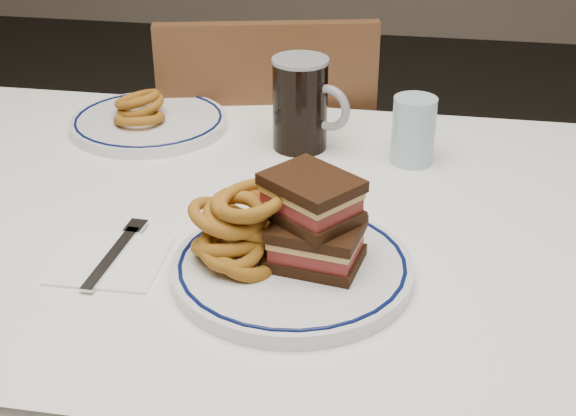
% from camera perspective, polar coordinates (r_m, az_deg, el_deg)
% --- Properties ---
extents(dining_table, '(1.27, 0.87, 0.75)m').
position_cam_1_polar(dining_table, '(1.21, -4.37, -4.65)').
color(dining_table, white).
rests_on(dining_table, floor).
extents(chair_far, '(0.50, 0.50, 0.90)m').
position_cam_1_polar(chair_far, '(1.76, -1.50, 1.00)').
color(chair_far, '#442516').
rests_on(chair_far, floor).
extents(main_plate, '(0.30, 0.30, 0.02)m').
position_cam_1_polar(main_plate, '(1.00, 0.31, -4.28)').
color(main_plate, white).
rests_on(main_plate, dining_table).
extents(reuben_sandwich, '(0.14, 0.13, 0.11)m').
position_cam_1_polar(reuben_sandwich, '(0.97, 1.85, -0.93)').
color(reuben_sandwich, black).
rests_on(reuben_sandwich, main_plate).
extents(onion_rings_main, '(0.13, 0.13, 0.11)m').
position_cam_1_polar(onion_rings_main, '(0.99, -3.58, -1.36)').
color(onion_rings_main, brown).
rests_on(onion_rings_main, main_plate).
extents(ketchup_ramekin, '(0.05, 0.05, 0.03)m').
position_cam_1_polar(ketchup_ramekin, '(1.06, 0.05, -0.82)').
color(ketchup_ramekin, silver).
rests_on(ketchup_ramekin, main_plate).
extents(beer_mug, '(0.13, 0.09, 0.15)m').
position_cam_1_polar(beer_mug, '(1.32, 0.99, 7.45)').
color(beer_mug, black).
rests_on(beer_mug, dining_table).
extents(water_glass, '(0.07, 0.07, 0.11)m').
position_cam_1_polar(water_glass, '(1.30, 8.91, 5.46)').
color(water_glass, '#A5C4D5').
rests_on(water_glass, dining_table).
extents(far_plate, '(0.27, 0.27, 0.02)m').
position_cam_1_polar(far_plate, '(1.45, -9.86, 6.05)').
color(far_plate, white).
rests_on(far_plate, dining_table).
extents(onion_rings_far, '(0.10, 0.13, 0.06)m').
position_cam_1_polar(onion_rings_far, '(1.44, -10.53, 7.01)').
color(onion_rings_far, brown).
rests_on(onion_rings_far, far_plate).
extents(napkin_fork, '(0.14, 0.18, 0.01)m').
position_cam_1_polar(napkin_fork, '(1.06, -12.36, -3.52)').
color(napkin_fork, white).
rests_on(napkin_fork, dining_table).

